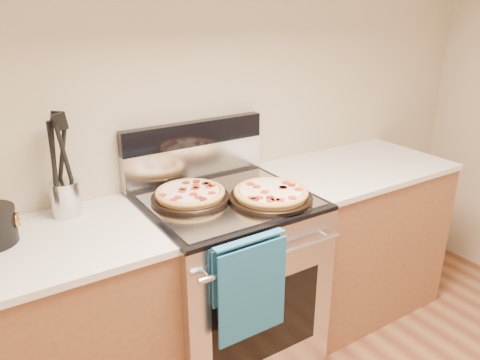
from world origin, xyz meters
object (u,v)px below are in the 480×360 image
pepperoni_pizza_back (190,195)px  utensil_crock (66,198)px  range_body (228,285)px  pepperoni_pizza_front (271,194)px

pepperoni_pizza_back → utensil_crock: size_ratio=2.28×
range_body → pepperoni_pizza_back: pepperoni_pizza_back is taller
pepperoni_pizza_back → range_body: bearing=-24.9°
pepperoni_pizza_front → utensil_crock: 0.90m
pepperoni_pizza_front → utensil_crock: size_ratio=2.44×
pepperoni_pizza_back → pepperoni_pizza_front: 0.37m
pepperoni_pizza_front → range_body: bearing=140.5°
pepperoni_pizza_front → utensil_crock: bearing=155.6°
pepperoni_pizza_back → utensil_crock: 0.54m
pepperoni_pizza_back → utensil_crock: (-0.51, 0.17, 0.04)m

